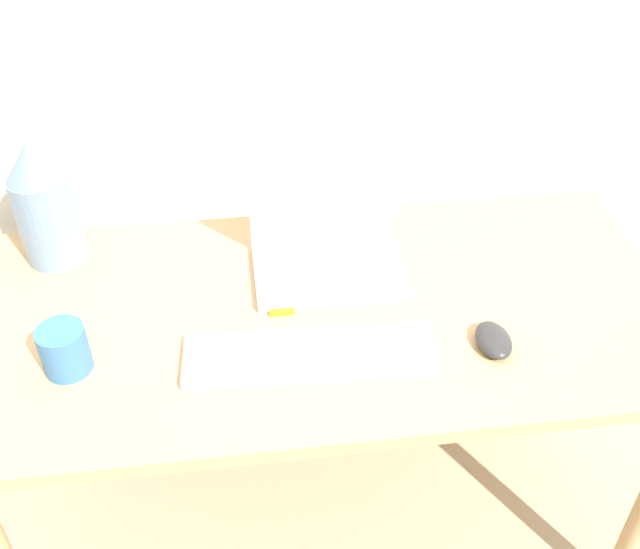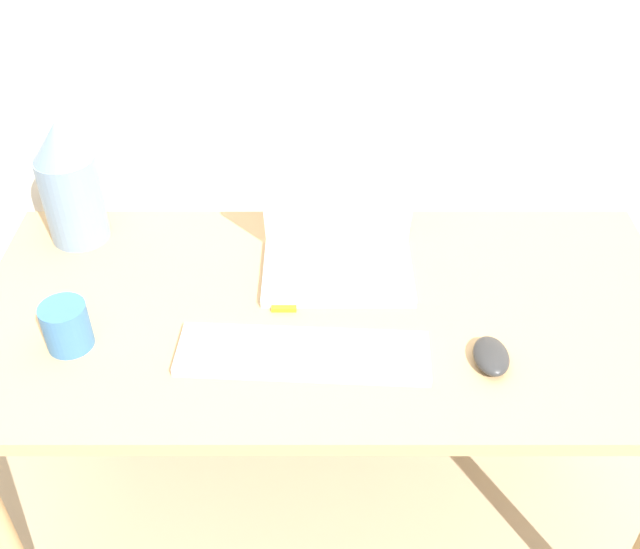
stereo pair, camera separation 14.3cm
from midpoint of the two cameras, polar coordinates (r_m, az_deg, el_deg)
name	(u,v)px [view 1 (the left image)]	position (r m, az deg, el deg)	size (l,w,h in m)	color
desk	(325,338)	(1.57, -2.20, -4.95)	(1.43, 0.69, 0.74)	tan
laptop	(327,248)	(1.58, -2.05, 1.90)	(0.31, 0.22, 0.22)	silver
keyboard	(310,355)	(1.40, -3.69, -6.25)	(0.48, 0.15, 0.02)	silver
mouse	(494,340)	(1.44, 10.33, -5.06)	(0.07, 0.10, 0.03)	#2D2D2D
vase	(44,202)	(1.69, -22.60, 5.02)	(0.13, 0.13, 0.29)	slate
mp3_player	(281,306)	(1.51, -5.69, -2.53)	(0.05, 0.05, 0.01)	orange
mug	(64,350)	(1.46, -21.62, -5.46)	(0.09, 0.09, 0.09)	teal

